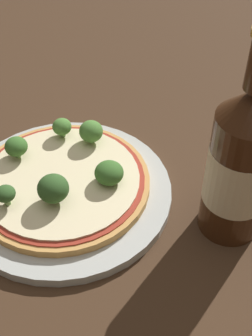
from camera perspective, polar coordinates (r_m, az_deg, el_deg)
The scene contains 10 objects.
ground_plane at distance 0.57m, azimuth -7.61°, elevation -3.03°, with size 3.00×3.00×0.00m, color #3D2819.
plate at distance 0.56m, azimuth -7.18°, elevation -2.82°, with size 0.25×0.25×0.01m.
pizza at distance 0.55m, azimuth -7.95°, elevation -1.89°, with size 0.21×0.21×0.01m.
broccoli_floret_0 at distance 0.57m, azimuth -13.24°, elevation 2.55°, with size 0.03×0.03×0.03m.
broccoli_floret_1 at distance 0.51m, azimuth -8.87°, elevation -2.50°, with size 0.03×0.03×0.04m.
broccoli_floret_2 at distance 0.59m, azimuth -7.82°, elevation 4.99°, with size 0.02×0.02×0.03m.
broccoli_floret_3 at distance 0.53m, azimuth -2.08°, elevation -0.60°, with size 0.03×0.03×0.03m.
broccoli_floret_4 at distance 0.52m, azimuth -14.62°, elevation -2.91°, with size 0.02×0.02×0.02m.
broccoli_floret_5 at distance 0.58m, azimuth -4.29°, elevation 4.46°, with size 0.03×0.03×0.03m.
beer_bottle at distance 0.48m, azimuth 13.85°, elevation 0.48°, with size 0.07×0.07×0.24m.
Camera 1 is at (0.35, -0.17, 0.41)m, focal length 50.00 mm.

